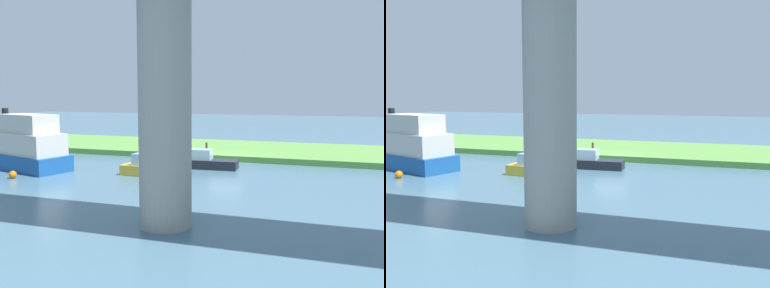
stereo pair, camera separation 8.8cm
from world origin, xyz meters
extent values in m
plane|color=#476B7F|center=(0.00, 0.00, 0.00)|extent=(160.00, 160.00, 0.00)
cube|color=#5B9342|center=(0.00, -6.00, 0.25)|extent=(80.00, 12.00, 0.50)
cylinder|color=#9E998E|center=(-2.01, 17.81, 5.32)|extent=(2.24, 2.24, 10.64)
cylinder|color=#2D334C|center=(4.66, -3.49, 0.78)|extent=(0.29, 0.29, 0.55)
cylinder|color=blue|center=(4.66, -3.49, 1.35)|extent=(0.43, 0.43, 0.60)
sphere|color=tan|center=(4.66, -3.49, 1.77)|extent=(0.24, 0.24, 0.24)
cylinder|color=brown|center=(2.17, -1.56, 0.93)|extent=(0.20, 0.20, 0.86)
cube|color=#195199|center=(14.07, 8.16, 0.59)|extent=(9.38, 5.35, 1.19)
cube|color=beige|center=(13.60, 8.30, 1.98)|extent=(7.59, 4.56, 1.58)
cube|color=beige|center=(12.94, 8.50, 3.46)|extent=(4.91, 3.42, 1.38)
cylinder|color=black|center=(15.78, 7.66, 3.66)|extent=(0.49, 0.49, 1.78)
cube|color=#D84C2D|center=(16.35, 7.50, 1.63)|extent=(2.02, 2.15, 0.89)
cube|color=#1E232D|center=(0.39, 3.59, 0.34)|extent=(4.47, 1.84, 0.68)
cube|color=silver|center=(0.97, 3.63, 1.07)|extent=(1.65, 1.35, 0.78)
cube|color=gold|center=(3.15, 7.64, 0.36)|extent=(4.70, 2.00, 0.71)
cube|color=silver|center=(3.76, 7.59, 1.12)|extent=(1.75, 1.43, 0.81)
sphere|color=orange|center=(11.78, 11.57, 0.25)|extent=(0.50, 0.50, 0.50)
camera|label=1|loc=(-8.92, 34.21, 5.66)|focal=39.78mm
camera|label=2|loc=(-9.00, 34.18, 5.66)|focal=39.78mm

